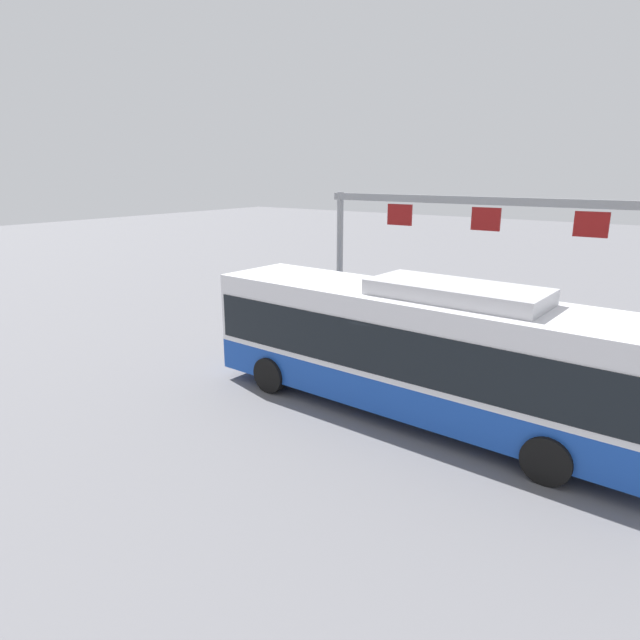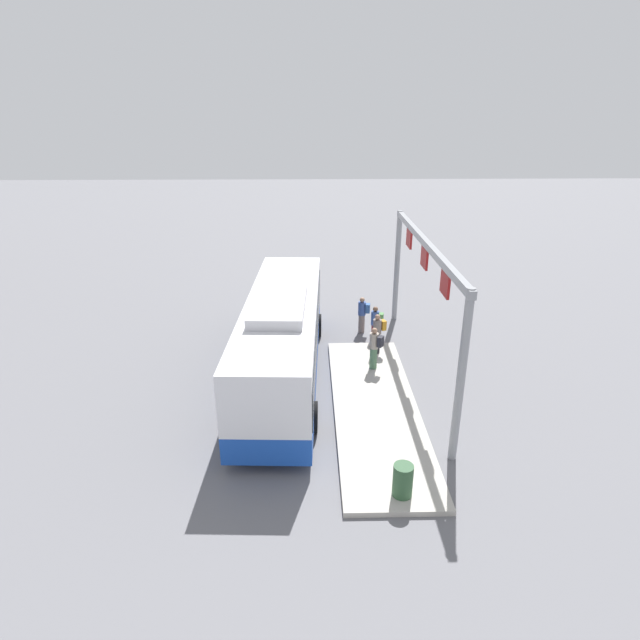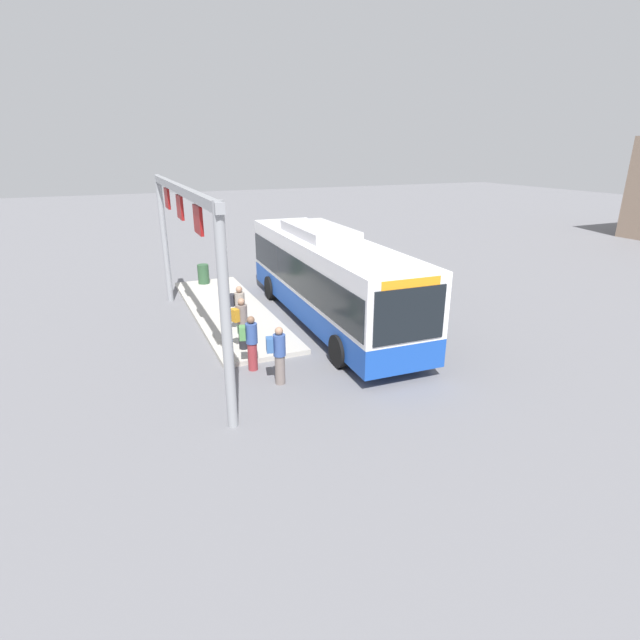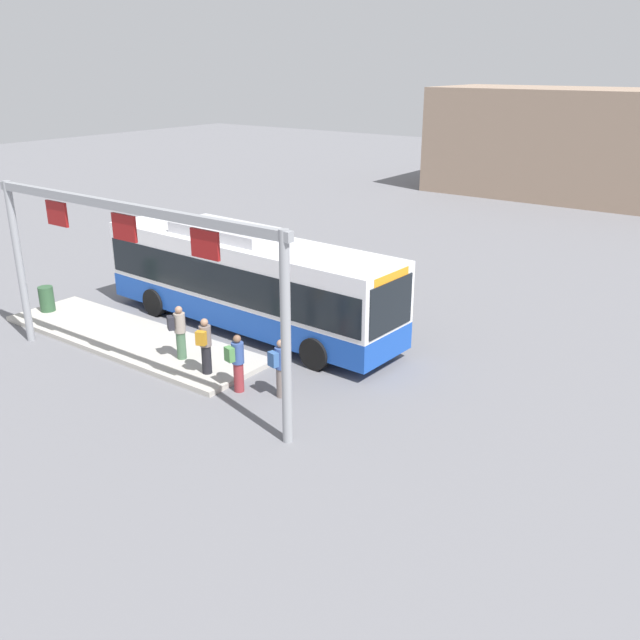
{
  "view_description": "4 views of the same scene",
  "coord_description": "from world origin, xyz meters",
  "px_view_note": "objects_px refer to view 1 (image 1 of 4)",
  "views": [
    {
      "loc": [
        -5.51,
        11.63,
        5.92
      ],
      "look_at": [
        3.42,
        -0.57,
        1.79
      ],
      "focal_mm": 30.68,
      "sensor_mm": 36.0,
      "label": 1
    },
    {
      "loc": [
        -17.28,
        -0.98,
        9.37
      ],
      "look_at": [
        1.82,
        -1.41,
        1.58
      ],
      "focal_mm": 29.0,
      "sensor_mm": 36.0,
      "label": 2
    },
    {
      "loc": [
        15.71,
        -7.19,
        6.18
      ],
      "look_at": [
        2.99,
        -1.6,
        1.23
      ],
      "focal_mm": 27.16,
      "sensor_mm": 36.0,
      "label": 3
    },
    {
      "loc": [
        15.03,
        -16.28,
        8.56
      ],
      "look_at": [
        3.77,
        -1.0,
        1.43
      ],
      "focal_mm": 38.65,
      "sensor_mm": 36.0,
      "label": 4
    }
  ],
  "objects_px": {
    "person_boarding": "(350,325)",
    "person_waiting_near": "(387,327)",
    "bus_main": "(420,346)",
    "person_waiting_far": "(459,340)",
    "person_waiting_mid": "(421,330)"
  },
  "relations": [
    {
      "from": "person_boarding",
      "to": "person_waiting_near",
      "type": "height_order",
      "value": "same"
    },
    {
      "from": "person_boarding",
      "to": "person_waiting_mid",
      "type": "bearing_deg",
      "value": 111.42
    },
    {
      "from": "person_waiting_near",
      "to": "person_waiting_far",
      "type": "height_order",
      "value": "person_waiting_far"
    },
    {
      "from": "person_waiting_mid",
      "to": "person_boarding",
      "type": "bearing_deg",
      "value": -101.5
    },
    {
      "from": "person_boarding",
      "to": "person_waiting_near",
      "type": "relative_size",
      "value": 1.0
    },
    {
      "from": "person_waiting_mid",
      "to": "person_waiting_far",
      "type": "xyz_separation_m",
      "value": [
        -1.39,
        0.29,
        0.0
      ]
    },
    {
      "from": "person_boarding",
      "to": "person_waiting_near",
      "type": "distance_m",
      "value": 1.24
    },
    {
      "from": "bus_main",
      "to": "person_waiting_near",
      "type": "bearing_deg",
      "value": -49.2
    },
    {
      "from": "person_waiting_near",
      "to": "person_waiting_far",
      "type": "relative_size",
      "value": 1.0
    },
    {
      "from": "person_waiting_near",
      "to": "bus_main",
      "type": "bearing_deg",
      "value": 52.35
    },
    {
      "from": "bus_main",
      "to": "person_waiting_near",
      "type": "xyz_separation_m",
      "value": [
        3.03,
        -3.81,
        -0.92
      ]
    },
    {
      "from": "person_boarding",
      "to": "person_waiting_mid",
      "type": "relative_size",
      "value": 1.0
    },
    {
      "from": "bus_main",
      "to": "person_boarding",
      "type": "xyz_separation_m",
      "value": [
        4.19,
        -3.36,
        -0.92
      ]
    },
    {
      "from": "person_boarding",
      "to": "person_waiting_mid",
      "type": "height_order",
      "value": "person_waiting_mid"
    },
    {
      "from": "person_waiting_near",
      "to": "person_waiting_mid",
      "type": "xyz_separation_m",
      "value": [
        -1.29,
        0.08,
        0.16
      ]
    }
  ]
}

